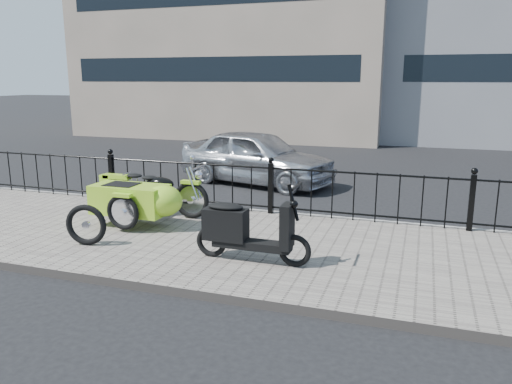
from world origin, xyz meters
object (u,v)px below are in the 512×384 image
(scooter, at_px, (244,230))
(sedan_car, at_px, (257,157))
(motorcycle_sidecar, at_px, (143,198))
(spare_tire, at_px, (86,225))

(scooter, xyz_separation_m, sedan_car, (-1.69, 5.59, 0.13))
(motorcycle_sidecar, relative_size, spare_tire, 3.54)
(scooter, distance_m, spare_tire, 2.52)
(scooter, relative_size, sedan_car, 0.42)
(motorcycle_sidecar, xyz_separation_m, scooter, (2.27, -1.12, -0.03))
(motorcycle_sidecar, bearing_deg, scooter, -26.31)
(motorcycle_sidecar, distance_m, spare_tire, 1.31)
(motorcycle_sidecar, distance_m, scooter, 2.54)
(motorcycle_sidecar, xyz_separation_m, spare_tire, (-0.24, -1.27, -0.15))
(scooter, bearing_deg, sedan_car, 106.81)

